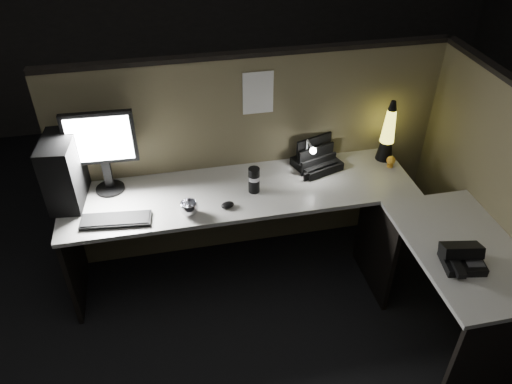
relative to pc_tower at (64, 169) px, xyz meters
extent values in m
plane|color=black|center=(1.22, -0.75, -0.95)|extent=(6.00, 6.00, 0.00)
cube|color=brown|center=(1.22, 0.18, -0.20)|extent=(2.66, 0.06, 1.50)
cube|color=brown|center=(2.55, -0.65, -0.20)|extent=(0.06, 1.66, 1.50)
cube|color=beige|center=(1.07, -0.15, -0.23)|extent=(2.30, 0.60, 0.03)
cube|color=beige|center=(2.22, -0.95, -0.23)|extent=(0.60, 1.00, 0.03)
cube|color=black|center=(-0.06, -0.15, -0.60)|extent=(0.03, 0.55, 0.70)
cube|color=black|center=(2.22, -1.43, -0.60)|extent=(0.55, 0.03, 0.70)
cube|color=black|center=(1.94, -0.45, -0.60)|extent=(0.03, 0.55, 0.70)
cube|color=black|center=(0.00, 0.00, 0.00)|extent=(0.23, 0.43, 0.44)
cylinder|color=black|center=(0.24, 0.03, -0.21)|extent=(0.18, 0.18, 0.02)
cube|color=black|center=(0.24, 0.05, -0.10)|extent=(0.05, 0.04, 0.21)
cube|color=black|center=(0.24, 0.05, 0.16)|extent=(0.43, 0.05, 0.35)
cube|color=white|center=(0.24, 0.03, 0.16)|extent=(0.38, 0.02, 0.30)
cube|color=black|center=(0.28, -0.31, -0.21)|extent=(0.43, 0.18, 0.02)
ellipsoid|color=black|center=(0.96, -0.31, -0.20)|extent=(0.10, 0.09, 0.03)
cube|color=white|center=(1.57, 0.04, -0.20)|extent=(0.04, 0.05, 0.03)
cylinder|color=white|center=(1.57, 0.04, -0.10)|extent=(0.01, 0.01, 0.18)
cylinder|color=white|center=(1.57, -0.03, -0.01)|extent=(0.01, 0.12, 0.01)
sphere|color=white|center=(1.57, -0.10, -0.01)|extent=(0.04, 0.04, 0.04)
cube|color=black|center=(1.64, 0.01, -0.19)|extent=(0.35, 0.32, 0.06)
cube|color=black|center=(1.64, -0.03, -0.15)|extent=(0.27, 0.11, 0.10)
cube|color=black|center=(1.64, 0.10, -0.10)|extent=(0.27, 0.11, 0.19)
cone|color=black|center=(2.14, 0.02, -0.15)|extent=(0.12, 0.12, 0.14)
cone|color=yellow|center=(2.14, 0.02, 0.04)|extent=(0.10, 0.10, 0.24)
sphere|color=#8A5414|center=(2.14, 0.02, -0.03)|extent=(0.05, 0.05, 0.05)
sphere|color=#8A5414|center=(2.14, 0.02, 0.05)|extent=(0.04, 0.04, 0.04)
cone|color=black|center=(2.14, 0.02, 0.20)|extent=(0.06, 0.06, 0.07)
cylinder|color=black|center=(1.15, -0.18, -0.13)|extent=(0.08, 0.08, 0.18)
imported|color=#BBBBC2|center=(0.72, -0.33, -0.17)|extent=(0.13, 0.13, 0.09)
sphere|color=#FFAF28|center=(2.14, -0.09, -0.17)|extent=(0.06, 0.06, 0.06)
cube|color=white|center=(1.25, 0.15, 0.32)|extent=(0.20, 0.00, 0.29)
cube|color=black|center=(2.12, -1.07, -0.20)|extent=(0.24, 0.22, 0.05)
cube|color=black|center=(2.12, -1.03, -0.14)|extent=(0.23, 0.16, 0.10)
cube|color=black|center=(2.06, -1.12, -0.17)|extent=(0.07, 0.16, 0.03)
cube|color=#3F3F42|center=(2.17, -1.10, -0.17)|extent=(0.11, 0.11, 0.00)
camera|label=1|loc=(0.63, -2.73, 1.71)|focal=35.00mm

